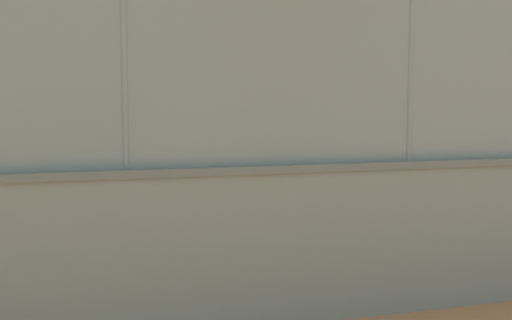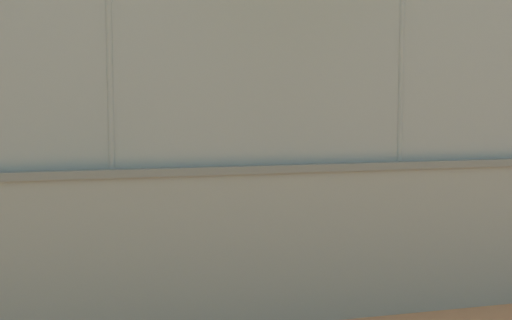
% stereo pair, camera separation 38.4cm
% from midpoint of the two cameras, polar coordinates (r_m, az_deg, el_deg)
% --- Properties ---
extents(ground_plane, '(260.00, 260.00, 0.00)m').
position_cam_midpoint_polar(ground_plane, '(20.31, -4.93, -1.53)').
color(ground_plane, '#B27247').
extents(perimeter_wall, '(25.69, 0.81, 1.72)m').
position_cam_midpoint_polar(perimeter_wall, '(7.52, 13.90, -6.56)').
color(perimeter_wall, gray).
rests_on(perimeter_wall, ground_plane).
extents(fence_panel_on_wall, '(25.24, 0.53, 1.91)m').
position_cam_midpoint_polar(fence_panel_on_wall, '(7.37, 14.21, 7.35)').
color(fence_panel_on_wall, gray).
rests_on(fence_panel_on_wall, perimeter_wall).
extents(player_crossing_court, '(0.83, 0.98, 1.59)m').
position_cam_midpoint_polar(player_crossing_court, '(10.16, 12.08, -3.09)').
color(player_crossing_court, navy).
rests_on(player_crossing_court, ground_plane).
extents(player_near_wall_returning, '(0.75, 1.01, 1.60)m').
position_cam_midpoint_polar(player_near_wall_returning, '(14.00, -12.60, -0.83)').
color(player_near_wall_returning, navy).
rests_on(player_near_wall_returning, ground_plane).
extents(sports_ball, '(0.12, 0.12, 0.12)m').
position_cam_midpoint_polar(sports_ball, '(9.72, 16.80, -8.86)').
color(sports_ball, white).
rests_on(sports_ball, ground_plane).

